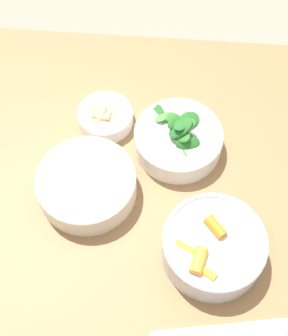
{
  "coord_description": "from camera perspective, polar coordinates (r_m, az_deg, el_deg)",
  "views": [
    {
      "loc": [
        0.04,
        0.47,
        1.57
      ],
      "look_at": [
        0.07,
        0.01,
        0.78
      ],
      "focal_mm": 50.0,
      "sensor_mm": 36.0,
      "label": 1
    }
  ],
  "objects": [
    {
      "name": "ground_plane",
      "position": [
        1.64,
        2.66,
        -13.68
      ],
      "size": [
        10.0,
        10.0,
        0.0
      ],
      "primitive_type": "plane",
      "color": "gray"
    },
    {
      "name": "bowl_beans_hotdog",
      "position": [
        0.91,
        -7.0,
        -2.06
      ],
      "size": [
        0.19,
        0.19,
        0.06
      ],
      "color": "silver",
      "rests_on": "dining_table"
    },
    {
      "name": "bowl_carrots",
      "position": [
        0.85,
        8.4,
        -9.45
      ],
      "size": [
        0.19,
        0.19,
        0.08
      ],
      "color": "silver",
      "rests_on": "dining_table"
    },
    {
      "name": "ruler",
      "position": [
        0.85,
        10.26,
        -19.14
      ],
      "size": [
        0.27,
        0.07,
        0.0
      ],
      "color": "#EFB7C6",
      "rests_on": "dining_table"
    },
    {
      "name": "bowl_cookies",
      "position": [
        1.01,
        -4.76,
        6.31
      ],
      "size": [
        0.12,
        0.12,
        0.05
      ],
      "color": "white",
      "rests_on": "dining_table"
    },
    {
      "name": "dining_table",
      "position": [
        1.06,
        4.03,
        -3.89
      ],
      "size": [
        1.27,
        0.76,
        0.75
      ],
      "color": "olive",
      "rests_on": "ground_plane"
    },
    {
      "name": "bowl_greens",
      "position": [
        0.96,
        4.18,
        3.64
      ],
      "size": [
        0.18,
        0.18,
        0.09
      ],
      "color": "white",
      "rests_on": "dining_table"
    }
  ]
}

